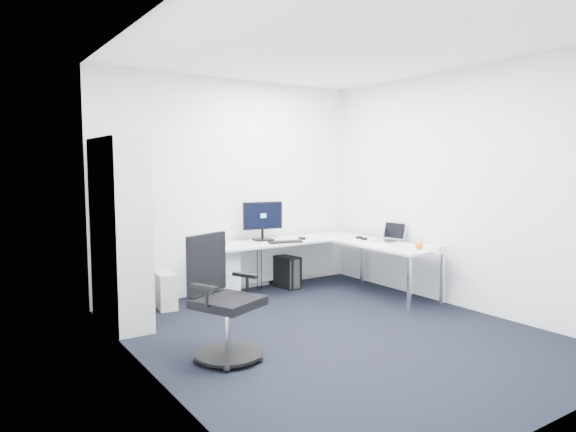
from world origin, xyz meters
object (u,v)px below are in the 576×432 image
laptop (385,232)px  task_chair (228,298)px  monitor (263,221)px  bookshelf (120,233)px  l_desk (299,269)px

laptop → task_chair: bearing=-169.6°
monitor → bookshelf: bearing=-160.1°
laptop → monitor: bearing=133.8°
bookshelf → monitor: (1.91, 0.38, -0.03)m
task_chair → monitor: monitor is taller
laptop → bookshelf: bearing=161.4°
l_desk → task_chair: (-1.71, -1.42, 0.19)m
l_desk → monitor: bearing=121.8°
task_chair → monitor: bearing=28.5°
bookshelf → task_chair: bearing=-72.5°
bookshelf → task_chair: size_ratio=1.81×
task_chair → l_desk: bearing=16.3°
l_desk → task_chair: size_ratio=2.17×
bookshelf → laptop: bearing=-10.4°
bookshelf → task_chair: 1.60m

